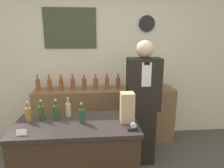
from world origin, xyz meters
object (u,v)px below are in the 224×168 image
(paper_bag, at_px, (127,107))
(shopkeeper, at_px, (143,105))
(tape_dispenser, at_px, (133,128))
(potted_plant, at_px, (153,77))

(paper_bag, bearing_deg, shopkeeper, 62.84)
(shopkeeper, bearing_deg, paper_bag, -117.16)
(shopkeeper, relative_size, tape_dispenser, 19.05)
(potted_plant, distance_m, paper_bag, 1.40)
(potted_plant, height_order, tape_dispenser, potted_plant)
(shopkeeper, distance_m, tape_dispenser, 0.87)
(shopkeeper, relative_size, paper_bag, 5.54)
(shopkeeper, height_order, potted_plant, shopkeeper)
(tape_dispenser, bearing_deg, shopkeeper, 70.08)
(paper_bag, bearing_deg, tape_dispenser, -82.84)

